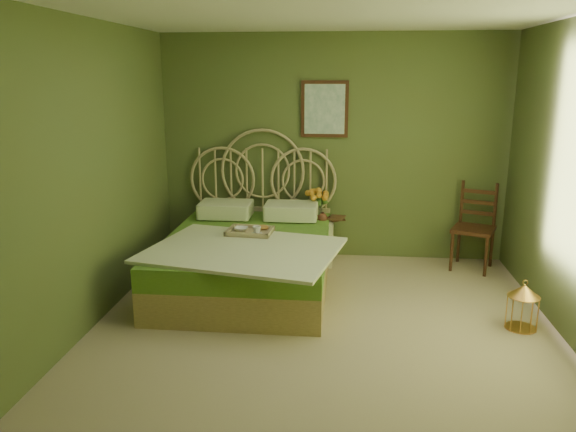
# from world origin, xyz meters

# --- Properties ---
(floor) EXTENTS (4.50, 4.50, 0.00)m
(floor) POSITION_xyz_m (0.00, 0.00, 0.00)
(floor) COLOR tan
(floor) RESTS_ON ground
(ceiling) EXTENTS (4.50, 4.50, 0.00)m
(ceiling) POSITION_xyz_m (0.00, 0.00, 2.60)
(ceiling) COLOR silver
(ceiling) RESTS_ON wall_back
(wall_back) EXTENTS (4.00, 0.00, 4.00)m
(wall_back) POSITION_xyz_m (0.00, 2.25, 1.30)
(wall_back) COLOR #516535
(wall_back) RESTS_ON floor
(wall_left) EXTENTS (0.00, 4.50, 4.50)m
(wall_left) POSITION_xyz_m (-2.00, 0.00, 1.30)
(wall_left) COLOR #516535
(wall_left) RESTS_ON floor
(wall_art) EXTENTS (0.54, 0.04, 0.64)m
(wall_art) POSITION_xyz_m (-0.10, 2.22, 1.75)
(wall_art) COLOR #34170E
(wall_art) RESTS_ON wall_back
(bed) EXTENTS (1.93, 2.43, 1.51)m
(bed) POSITION_xyz_m (-0.82, 1.16, 0.33)
(bed) COLOR tan
(bed) RESTS_ON floor
(nightstand) EXTENTS (0.46, 0.47, 0.94)m
(nightstand) POSITION_xyz_m (-0.19, 1.97, 0.34)
(nightstand) COLOR beige
(nightstand) RESTS_ON floor
(chair) EXTENTS (0.56, 0.56, 0.97)m
(chair) POSITION_xyz_m (1.59, 1.98, 0.54)
(chair) COLOR #34170E
(chair) RESTS_ON floor
(birdcage) EXTENTS (0.26, 0.26, 0.40)m
(birdcage) POSITION_xyz_m (1.70, 0.36, 0.20)
(birdcage) COLOR gold
(birdcage) RESTS_ON floor
(book_lower) EXTENTS (0.22, 0.27, 0.02)m
(book_lower) POSITION_xyz_m (-0.02, 1.98, 0.52)
(book_lower) COLOR #381E0F
(book_lower) RESTS_ON nightstand
(book_upper) EXTENTS (0.22, 0.27, 0.02)m
(book_upper) POSITION_xyz_m (-0.02, 1.98, 0.54)
(book_upper) COLOR #472819
(book_upper) RESTS_ON nightstand
(cereal_bowl) EXTENTS (0.15, 0.15, 0.03)m
(cereal_bowl) POSITION_xyz_m (-0.90, 1.17, 0.60)
(cereal_bowl) COLOR white
(cereal_bowl) RESTS_ON bed
(coffee_cup) EXTENTS (0.10, 0.10, 0.08)m
(coffee_cup) POSITION_xyz_m (-0.72, 1.06, 0.62)
(coffee_cup) COLOR white
(coffee_cup) RESTS_ON bed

